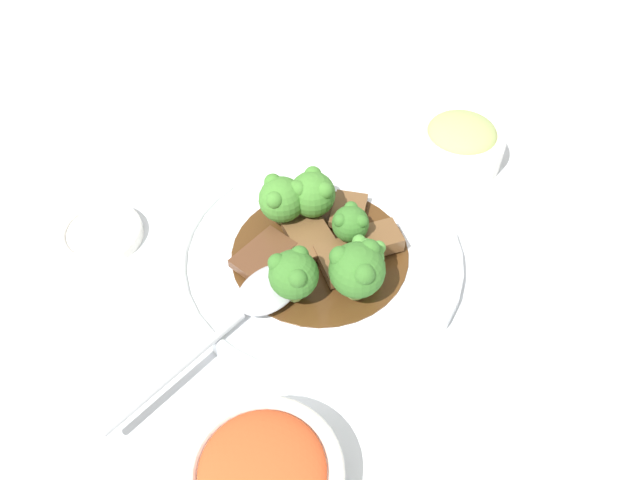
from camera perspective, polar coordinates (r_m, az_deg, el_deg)
The scene contains 17 objects.
ground_plane at distance 0.61m, azimuth 0.00°, elevation -2.09°, with size 4.00×4.00×0.00m, color silver.
main_plate at distance 0.60m, azimuth 0.00°, elevation -1.49°, with size 0.27×0.27×0.02m.
beef_strip_0 at distance 0.60m, azimuth 5.19°, elevation 0.05°, with size 0.05×0.05×0.02m.
beef_strip_1 at distance 0.63m, azimuth 2.63°, elevation 2.71°, with size 0.05×0.04×0.01m.
beef_strip_2 at distance 0.59m, azimuth -5.20°, elevation -1.35°, with size 0.07×0.05×0.01m.
beef_strip_3 at distance 0.58m, azimuth 1.65°, elevation -2.05°, with size 0.06×0.06×0.01m.
beef_strip_4 at distance 0.60m, azimuth -0.86°, elevation 0.23°, with size 0.07×0.07×0.01m.
broccoli_floret_0 at distance 0.56m, azimuth 4.18°, elevation -1.51°, with size 0.03×0.03×0.04m.
broccoli_floret_1 at distance 0.54m, azimuth 3.42°, elevation -2.68°, with size 0.05×0.05×0.06m.
broccoli_floret_2 at distance 0.61m, azimuth -0.72°, elevation 4.28°, with size 0.05×0.05×0.05m.
broccoli_floret_3 at distance 0.60m, azimuth -3.53°, elevation 3.80°, with size 0.05×0.05×0.05m.
broccoli_floret_4 at distance 0.54m, azimuth -2.45°, elevation -3.11°, with size 0.04×0.04×0.05m.
broccoli_floret_5 at distance 0.58m, azimuth 2.80°, elevation 1.53°, with size 0.04×0.04×0.04m.
serving_spoon at distance 0.56m, azimuth -5.80°, elevation -5.46°, with size 0.21×0.09×0.01m.
side_bowl_kimchi at distance 0.48m, azimuth -5.18°, elevation -20.80°, with size 0.12×0.12×0.05m.
side_bowl_appetizer at distance 0.71m, azimuth 12.70°, elevation 8.70°, with size 0.10×0.10×0.05m.
sauce_dish at distance 0.66m, azimuth -19.32°, elevation 0.62°, with size 0.08×0.08×0.01m.
Camera 1 is at (0.35, 0.15, 0.48)m, focal length 35.00 mm.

